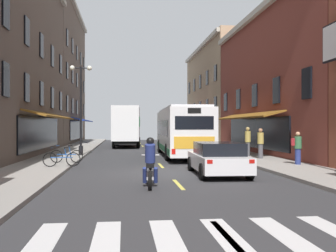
% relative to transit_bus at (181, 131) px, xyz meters
% --- Properties ---
extents(ground_plane, '(34.80, 80.00, 0.10)m').
position_rel_transit_bus_xyz_m(ground_plane, '(-1.93, -8.91, -1.73)').
color(ground_plane, '#333335').
extents(lane_centre_dashes, '(0.14, 73.90, 0.01)m').
position_rel_transit_bus_xyz_m(lane_centre_dashes, '(-1.93, -9.16, -1.67)').
color(lane_centre_dashes, '#DBCC4C').
rests_on(lane_centre_dashes, ground).
extents(crosswalk_near, '(7.10, 2.80, 0.01)m').
position_rel_transit_bus_xyz_m(crosswalk_near, '(-1.93, -18.91, -1.67)').
color(crosswalk_near, silver).
rests_on(crosswalk_near, ground).
extents(sidewalk_left, '(3.00, 80.00, 0.14)m').
position_rel_transit_bus_xyz_m(sidewalk_left, '(-7.83, -8.91, -1.61)').
color(sidewalk_left, gray).
rests_on(sidewalk_left, ground).
extents(sidewalk_right, '(3.00, 80.00, 0.14)m').
position_rel_transit_bus_xyz_m(sidewalk_right, '(3.97, -8.91, -1.61)').
color(sidewalk_right, gray).
rests_on(sidewalk_right, ground).
extents(transit_bus, '(2.87, 11.41, 3.20)m').
position_rel_transit_bus_xyz_m(transit_bus, '(0.00, 0.00, 0.00)').
color(transit_bus, silver).
rests_on(transit_bus, ground).
extents(box_truck, '(2.79, 7.91, 3.81)m').
position_rel_transit_bus_xyz_m(box_truck, '(-3.53, 11.67, 0.30)').
color(box_truck, '#B21E19').
rests_on(box_truck, ground).
extents(sedan_near, '(2.06, 4.84, 1.31)m').
position_rel_transit_bus_xyz_m(sedan_near, '(-3.69, 20.17, -1.00)').
color(sedan_near, black).
rests_on(sedan_near, ground).
extents(sedan_mid, '(2.11, 4.55, 1.36)m').
position_rel_transit_bus_xyz_m(sedan_mid, '(0.06, -10.01, -0.99)').
color(sedan_mid, silver).
rests_on(sedan_mid, ground).
extents(motorcycle_rider, '(0.62, 2.07, 1.66)m').
position_rel_transit_bus_xyz_m(motorcycle_rider, '(-2.94, -12.83, -0.97)').
color(motorcycle_rider, black).
rests_on(motorcycle_rider, ground).
extents(bicycle_near, '(1.70, 0.48, 0.91)m').
position_rel_transit_bus_xyz_m(bicycle_near, '(-6.74, -5.31, -1.18)').
color(bicycle_near, black).
rests_on(bicycle_near, sidewalk_left).
extents(bicycle_mid, '(1.71, 0.48, 0.91)m').
position_rel_transit_bus_xyz_m(bicycle_mid, '(-6.69, -7.22, -1.18)').
color(bicycle_mid, black).
rests_on(bicycle_mid, sidewalk_left).
extents(pedestrian_near, '(0.52, 0.39, 1.61)m').
position_rel_transit_bus_xyz_m(pedestrian_near, '(4.69, -7.43, -0.69)').
color(pedestrian_near, navy).
rests_on(pedestrian_near, sidewalk_right).
extents(pedestrian_mid, '(0.36, 0.36, 1.82)m').
position_rel_transit_bus_xyz_m(pedestrian_mid, '(3.88, -2.13, -0.59)').
color(pedestrian_mid, '#4C4C51').
rests_on(pedestrian_mid, sidewalk_right).
extents(pedestrian_far, '(0.36, 0.36, 1.76)m').
position_rel_transit_bus_xyz_m(pedestrian_far, '(4.10, -3.83, -0.63)').
color(pedestrian_far, '#4C4C51').
rests_on(pedestrian_far, sidewalk_right).
extents(street_lamp_twin, '(1.42, 0.32, 5.82)m').
position_rel_transit_bus_xyz_m(street_lamp_twin, '(-6.60, 0.06, 1.67)').
color(street_lamp_twin, black).
rests_on(street_lamp_twin, sidewalk_left).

